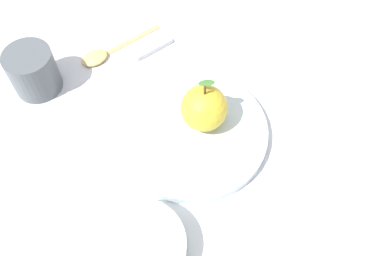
{
  "coord_description": "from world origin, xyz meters",
  "views": [
    {
      "loc": [
        -0.36,
        -0.12,
        0.59
      ],
      "look_at": [
        -0.01,
        -0.04,
        0.02
      ],
      "focal_mm": 40.93,
      "sensor_mm": 36.0,
      "label": 1
    }
  ],
  "objects_px": {
    "side_bowl": "(138,247)",
    "knife": "(131,61)",
    "cup": "(32,70)",
    "spoon": "(103,54)",
    "dinner_plate": "(192,132)",
    "apple": "(204,108)"
  },
  "relations": [
    {
      "from": "cup",
      "to": "knife",
      "type": "distance_m",
      "value": 0.16
    },
    {
      "from": "side_bowl",
      "to": "spoon",
      "type": "bearing_deg",
      "value": 27.78
    },
    {
      "from": "dinner_plate",
      "to": "knife",
      "type": "distance_m",
      "value": 0.18
    },
    {
      "from": "apple",
      "to": "side_bowl",
      "type": "distance_m",
      "value": 0.22
    },
    {
      "from": "apple",
      "to": "dinner_plate",
      "type": "bearing_deg",
      "value": 143.55
    },
    {
      "from": "side_bowl",
      "to": "cup",
      "type": "distance_m",
      "value": 0.34
    },
    {
      "from": "side_bowl",
      "to": "spoon",
      "type": "xyz_separation_m",
      "value": [
        0.32,
        0.17,
        -0.02
      ]
    },
    {
      "from": "spoon",
      "to": "apple",
      "type": "bearing_deg",
      "value": -116.65
    },
    {
      "from": "side_bowl",
      "to": "knife",
      "type": "relative_size",
      "value": 0.74
    },
    {
      "from": "side_bowl",
      "to": "cup",
      "type": "relative_size",
      "value": 1.62
    },
    {
      "from": "side_bowl",
      "to": "knife",
      "type": "distance_m",
      "value": 0.34
    },
    {
      "from": "apple",
      "to": "cup",
      "type": "xyz_separation_m",
      "value": [
        0.01,
        0.29,
        -0.01
      ]
    },
    {
      "from": "side_bowl",
      "to": "cup",
      "type": "bearing_deg",
      "value": 47.23
    },
    {
      "from": "apple",
      "to": "spoon",
      "type": "bearing_deg",
      "value": 63.35
    },
    {
      "from": "knife",
      "to": "spoon",
      "type": "relative_size",
      "value": 1.25
    },
    {
      "from": "apple",
      "to": "knife",
      "type": "relative_size",
      "value": 0.51
    },
    {
      "from": "dinner_plate",
      "to": "cup",
      "type": "distance_m",
      "value": 0.28
    },
    {
      "from": "side_bowl",
      "to": "knife",
      "type": "xyz_separation_m",
      "value": [
        0.32,
        0.12,
        -0.02
      ]
    },
    {
      "from": "dinner_plate",
      "to": "apple",
      "type": "height_order",
      "value": "apple"
    },
    {
      "from": "apple",
      "to": "cup",
      "type": "height_order",
      "value": "apple"
    },
    {
      "from": "apple",
      "to": "knife",
      "type": "height_order",
      "value": "apple"
    },
    {
      "from": "dinner_plate",
      "to": "apple",
      "type": "xyz_separation_m",
      "value": [
        0.02,
        -0.01,
        0.04
      ]
    }
  ]
}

